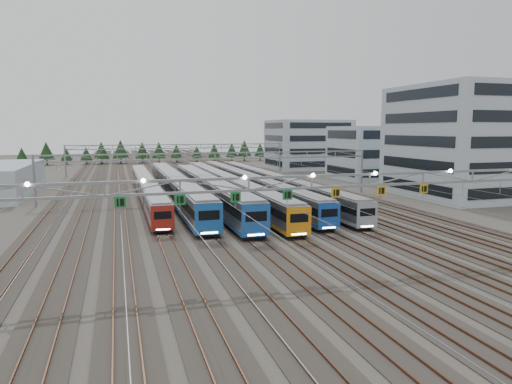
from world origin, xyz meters
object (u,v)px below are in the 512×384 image
object	(u,v)px
depot_bldg_mid	(368,153)
train_a	(146,187)
train_d	(227,185)
west_shed	(2,180)
gantry_far	(180,150)
train_b	(175,187)
gantry_near	(312,185)
train_e	(247,183)
depot_bldg_north	(308,144)
train_c	(208,190)
train_f	(272,183)
gantry_mid	(215,161)
depot_bldg_south	(460,142)

from	to	relation	value
depot_bldg_mid	train_a	bearing A→B (deg)	-163.42
train_d	west_shed	bearing A→B (deg)	158.71
train_a	gantry_far	bearing A→B (deg)	74.75
train_b	gantry_near	xyz separation A→B (m)	(6.70, -40.70, 4.82)
train_e	depot_bldg_mid	distance (m)	37.23
train_e	depot_bldg_north	size ratio (longest dim) A/B	3.08
train_c	depot_bldg_mid	xyz separation A→B (m)	(42.73, 24.42, 3.92)
train_b	gantry_far	bearing A→B (deg)	81.36
train_c	train_f	bearing A→B (deg)	31.83
depot_bldg_north	gantry_near	bearing A→B (deg)	-113.26
train_a	depot_bldg_mid	bearing A→B (deg)	16.58
train_a	gantry_near	bearing A→B (deg)	-75.67
gantry_near	west_shed	bearing A→B (deg)	122.53
depot_bldg_mid	depot_bldg_north	size ratio (longest dim) A/B	0.73
train_f	train_e	bearing A→B (deg)	169.29
gantry_near	west_shed	size ratio (longest dim) A/B	1.88
train_b	train_d	distance (m)	9.01
train_d	depot_bldg_mid	distance (m)	42.50
gantry_mid	depot_bldg_south	xyz separation A→B (m)	(41.50, -9.70, 3.26)
train_e	depot_bldg_south	size ratio (longest dim) A/B	3.08
depot_bldg_mid	depot_bldg_north	world-z (taller)	depot_bldg_north
train_f	depot_bldg_north	xyz separation A→B (m)	(28.13, 48.51, 5.24)
depot_bldg_south	depot_bldg_mid	bearing A→B (deg)	92.03
train_a	train_d	size ratio (longest dim) A/B	0.88
train_d	depot_bldg_north	size ratio (longest dim) A/B	3.00
train_c	train_d	size ratio (longest dim) A/B	0.78
gantry_near	depot_bldg_south	world-z (taller)	depot_bldg_south
gantry_mid	depot_bldg_north	xyz separation A→B (m)	(39.38, 51.59, 0.85)
gantry_mid	depot_bldg_south	distance (m)	42.75
train_a	train_e	world-z (taller)	train_e
train_a	train_f	bearing A→B (deg)	-1.63
train_d	depot_bldg_north	xyz separation A→B (m)	(37.13, 50.56, 5.15)
train_e	train_d	bearing A→B (deg)	-147.24
train_d	train_f	world-z (taller)	train_d
train_b	depot_bldg_north	size ratio (longest dim) A/B	2.68
train_f	depot_bldg_south	bearing A→B (deg)	-22.91
depot_bldg_south	west_shed	world-z (taller)	depot_bldg_south
gantry_near	gantry_mid	size ratio (longest dim) A/B	1.00
gantry_far	depot_bldg_mid	world-z (taller)	depot_bldg_mid
train_a	train_f	size ratio (longest dim) A/B	0.86
gantry_mid	depot_bldg_north	distance (m)	64.91
train_f	west_shed	distance (m)	48.70
gantry_far	train_d	bearing A→B (deg)	-87.07
gantry_far	west_shed	world-z (taller)	gantry_far
train_d	depot_bldg_north	bearing A→B (deg)	53.71
train_a	west_shed	distance (m)	27.34
gantry_near	depot_bldg_north	bearing A→B (deg)	66.74
train_f	gantry_far	world-z (taller)	gantry_far
gantry_mid	west_shed	bearing A→B (deg)	156.10
depot_bldg_north	west_shed	world-z (taller)	depot_bldg_north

